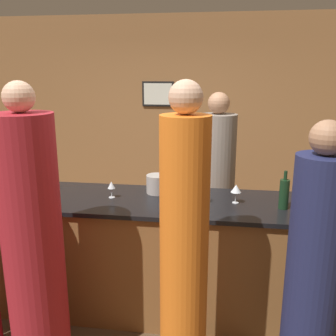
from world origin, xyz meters
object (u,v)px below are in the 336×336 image
guest_1 (184,257)px  ice_bucket (157,184)px  guest_3 (312,279)px  bartender (216,188)px  wine_bottle_0 (284,194)px  guest_2 (34,248)px

guest_1 → ice_bucket: bearing=108.5°
guest_1 → guest_3: (0.77, 0.04, -0.11)m
bartender → wine_bottle_0: 1.13m
guest_2 → guest_3: size_ratio=1.11×
bartender → guest_2: bearing=55.9°
guest_3 → ice_bucket: (-1.11, 0.98, 0.26)m
guest_3 → guest_2: bearing=-179.5°
guest_1 → ice_bucket: (-0.34, 1.02, 0.14)m
guest_1 → guest_3: bearing=3.0°
bartender → guest_2: guest_2 is taller
ice_bucket → guest_1: bearing=-71.5°
bartender → guest_2: size_ratio=0.93×
guest_2 → ice_bucket: bearing=56.8°
guest_2 → wine_bottle_0: size_ratio=6.61×
guest_3 → bartender: bearing=109.7°
guest_2 → guest_3: 1.76m
guest_2 → ice_bucket: 1.20m
guest_1 → guest_2: guest_1 is taller
guest_3 → wine_bottle_0: bearing=95.9°
guest_1 → ice_bucket: guest_1 is taller
wine_bottle_0 → ice_bucket: 1.07m
guest_3 → ice_bucket: guest_3 is taller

